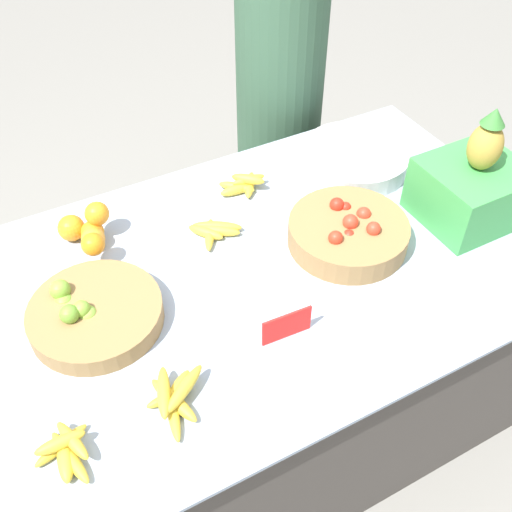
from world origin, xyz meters
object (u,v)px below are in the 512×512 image
object	(u,v)px
tomato_basket	(348,232)
price_sign	(287,326)
produce_crate	(472,187)
metal_bowl	(355,158)
lime_bowl	(93,314)
vendor_person	(280,94)

from	to	relation	value
tomato_basket	price_sign	size ratio (longest dim) A/B	2.59
produce_crate	metal_bowl	bearing A→B (deg)	112.60
metal_bowl	produce_crate	xyz separation A→B (m)	(0.16, -0.38, 0.08)
lime_bowl	produce_crate	xyz separation A→B (m)	(1.17, -0.13, 0.08)
metal_bowl	lime_bowl	bearing A→B (deg)	-166.05
metal_bowl	produce_crate	bearing A→B (deg)	-67.40
lime_bowl	tomato_basket	xyz separation A→B (m)	(0.77, -0.06, 0.01)
lime_bowl	price_sign	world-z (taller)	lime_bowl
metal_bowl	tomato_basket	bearing A→B (deg)	-127.95
tomato_basket	price_sign	bearing A→B (deg)	-147.01
tomato_basket	produce_crate	bearing A→B (deg)	-9.81
metal_bowl	vendor_person	bearing A→B (deg)	89.38
lime_bowl	metal_bowl	distance (m)	1.04
produce_crate	lime_bowl	bearing A→B (deg)	173.66
produce_crate	price_sign	bearing A→B (deg)	-168.35
lime_bowl	produce_crate	distance (m)	1.18
lime_bowl	price_sign	xyz separation A→B (m)	(0.42, -0.28, 0.01)
tomato_basket	metal_bowl	bearing A→B (deg)	52.05
vendor_person	price_sign	bearing A→B (deg)	-119.03
tomato_basket	vendor_person	distance (m)	0.88
lime_bowl	produce_crate	bearing A→B (deg)	-6.34
lime_bowl	metal_bowl	size ratio (longest dim) A/B	0.95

